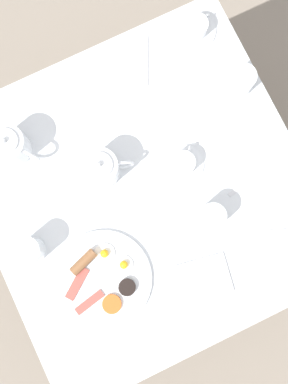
{
  "coord_description": "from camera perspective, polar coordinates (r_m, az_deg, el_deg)",
  "views": [
    {
      "loc": [
        0.08,
        0.16,
        2.15
      ],
      "look_at": [
        0.0,
        0.0,
        0.74
      ],
      "focal_mm": 42.0,
      "sensor_mm": 36.0,
      "label": 1
    }
  ],
  "objects": [
    {
      "name": "teacup_with_saucer_right",
      "position": [
        1.59,
        6.56,
        19.99
      ],
      "size": [
        0.14,
        0.14,
        0.06
      ],
      "color": "white",
      "rests_on": "table"
    },
    {
      "name": "wine_glass_spare",
      "position": [
        1.43,
        -14.34,
        -7.2
      ],
      "size": [
        0.08,
        0.08,
        0.1
      ],
      "color": "white",
      "rests_on": "table"
    },
    {
      "name": "ground_plane",
      "position": [
        2.16,
        0.0,
        -2.42
      ],
      "size": [
        8.0,
        8.0,
        0.0
      ],
      "primitive_type": "plane",
      "color": "gray"
    },
    {
      "name": "water_glass_short",
      "position": [
        1.51,
        12.18,
        13.61
      ],
      "size": [
        0.08,
        0.08,
        0.1
      ],
      "color": "white",
      "rests_on": "table"
    },
    {
      "name": "table",
      "position": [
        1.51,
        0.0,
        -0.4
      ],
      "size": [
        1.03,
        1.04,
        0.72
      ],
      "color": "silver",
      "rests_on": "ground_plane"
    },
    {
      "name": "teapot_near",
      "position": [
        1.4,
        -5.49,
        2.98
      ],
      "size": [
        0.21,
        0.12,
        0.13
      ],
      "rotation": [
        0.0,
        0.0,
        6.01
      ],
      "color": "white",
      "rests_on": "table"
    },
    {
      "name": "fork_by_plate",
      "position": [
        1.56,
        0.26,
        16.33
      ],
      "size": [
        0.09,
        0.17,
        0.0
      ],
      "rotation": [
        0.0,
        0.0,
        2.7
      ],
      "color": "silver",
      "rests_on": "table"
    },
    {
      "name": "teapot_far",
      "position": [
        1.47,
        -16.64,
        5.63
      ],
      "size": [
        0.14,
        0.17,
        0.13
      ],
      "rotation": [
        0.0,
        0.0,
        5.4
      ],
      "color": "white",
      "rests_on": "table"
    },
    {
      "name": "water_glass_tall",
      "position": [
        1.41,
        8.53,
        -3.19
      ],
      "size": [
        0.08,
        0.08,
        0.09
      ],
      "color": "white",
      "rests_on": "table"
    },
    {
      "name": "knife_by_plate",
      "position": [
        1.49,
        13.74,
        1.69
      ],
      "size": [
        0.2,
        0.04,
        0.0
      ],
      "rotation": [
        0.0,
        0.0,
        4.87
      ],
      "color": "silver",
      "rests_on": "table"
    },
    {
      "name": "napkin_folded",
      "position": [
        1.44,
        7.59,
        -10.84
      ],
      "size": [
        0.18,
        0.15,
        0.01
      ],
      "rotation": [
        0.0,
        0.0,
        2.96
      ],
      "color": "white",
      "rests_on": "table"
    },
    {
      "name": "breakfast_plate",
      "position": [
        1.43,
        -5.26,
        -10.86
      ],
      "size": [
        0.31,
        0.31,
        0.04
      ],
      "color": "white",
      "rests_on": "table"
    },
    {
      "name": "teacup_with_saucer_left",
      "position": [
        1.44,
        4.9,
        3.56
      ],
      "size": [
        0.14,
        0.14,
        0.06
      ],
      "color": "white",
      "rests_on": "table"
    }
  ]
}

